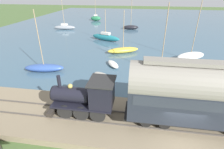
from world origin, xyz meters
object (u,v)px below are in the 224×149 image
(sailboat_yellow, at_px, (123,50))
(sailboat_teal, at_px, (106,37))
(sailboat_blue, at_px, (44,68))
(rowboat_near_shore, at_px, (113,64))
(sailboat_black, at_px, (131,27))
(sailboat_gray, at_px, (65,27))
(rowboat_off_pier, at_px, (102,75))
(sailboat_white, at_px, (191,56))
(steam_locomotive, at_px, (87,96))
(sailboat_green, at_px, (96,18))
(sailboat_brown, at_px, (161,68))
(passenger_coach, at_px, (205,94))

(sailboat_yellow, distance_m, sailboat_teal, 8.01)
(sailboat_blue, height_order, rowboat_near_shore, sailboat_blue)
(sailboat_black, distance_m, sailboat_teal, 12.03)
(sailboat_gray, relative_size, rowboat_off_pier, 2.81)
(sailboat_blue, relative_size, sailboat_black, 0.79)
(sailboat_yellow, relative_size, sailboat_teal, 1.05)
(sailboat_blue, bearing_deg, sailboat_white, -78.95)
(sailboat_yellow, height_order, rowboat_off_pier, sailboat_yellow)
(steam_locomotive, distance_m, sailboat_blue, 11.47)
(steam_locomotive, distance_m, sailboat_green, 47.03)
(sailboat_brown, relative_size, sailboat_black, 0.87)
(rowboat_near_shore, bearing_deg, sailboat_brown, -44.19)
(sailboat_gray, bearing_deg, rowboat_off_pier, -156.20)
(passenger_coach, bearing_deg, sailboat_blue, 63.34)
(sailboat_brown, bearing_deg, passenger_coach, 161.90)
(sailboat_brown, bearing_deg, rowboat_near_shore, 48.26)
(rowboat_near_shore, bearing_deg, sailboat_white, -10.48)
(passenger_coach, relative_size, sailboat_brown, 1.26)
(sailboat_white, relative_size, sailboat_brown, 1.00)
(sailboat_yellow, bearing_deg, rowboat_near_shore, 147.66)
(sailboat_brown, height_order, sailboat_blue, sailboat_brown)
(sailboat_green, relative_size, sailboat_white, 0.84)
(sailboat_green, xyz_separation_m, sailboat_black, (-11.23, -11.77, -0.23))
(steam_locomotive, relative_size, sailboat_yellow, 0.78)
(sailboat_yellow, relative_size, rowboat_near_shore, 2.25)
(steam_locomotive, height_order, sailboat_brown, sailboat_brown)
(sailboat_brown, height_order, sailboat_teal, sailboat_brown)
(steam_locomotive, relative_size, sailboat_brown, 0.63)
(sailboat_black, height_order, rowboat_near_shore, sailboat_black)
(sailboat_blue, xyz_separation_m, sailboat_gray, (23.86, 7.18, 0.09))
(steam_locomotive, relative_size, rowboat_near_shore, 1.75)
(passenger_coach, xyz_separation_m, rowboat_near_shore, (10.96, 7.67, -3.02))
(sailboat_yellow, xyz_separation_m, sailboat_brown, (-7.02, -5.22, 0.34))
(sailboat_green, bearing_deg, steam_locomotive, -167.71)
(steam_locomotive, bearing_deg, sailboat_brown, -33.53)
(rowboat_off_pier, bearing_deg, sailboat_gray, 64.98)
(sailboat_blue, height_order, sailboat_gray, sailboat_gray)
(sailboat_yellow, relative_size, rowboat_off_pier, 2.44)
(sailboat_brown, bearing_deg, sailboat_black, -16.52)
(steam_locomotive, relative_size, sailboat_white, 0.62)
(sailboat_black, distance_m, rowboat_near_shore, 23.64)
(sailboat_blue, relative_size, rowboat_near_shore, 2.54)
(steam_locomotive, height_order, rowboat_near_shore, steam_locomotive)
(sailboat_teal, bearing_deg, rowboat_off_pier, -148.81)
(sailboat_white, distance_m, rowboat_off_pier, 13.67)
(sailboat_yellow, bearing_deg, sailboat_blue, 109.06)
(passenger_coach, distance_m, rowboat_near_shore, 13.72)
(sailboat_white, relative_size, rowboat_near_shore, 2.81)
(sailboat_brown, xyz_separation_m, rowboat_off_pier, (-1.93, 6.79, -0.61))
(sailboat_gray, xyz_separation_m, rowboat_off_pier, (-24.30, -14.68, -0.41))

